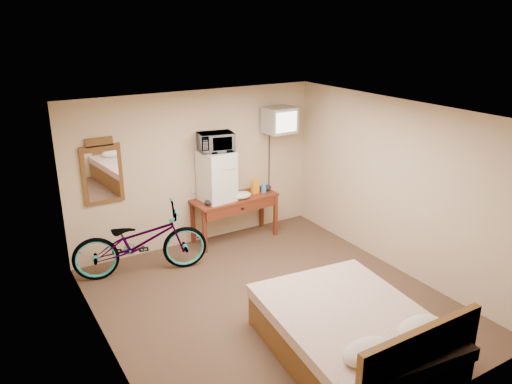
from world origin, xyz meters
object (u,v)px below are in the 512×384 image
blue_cup (264,188)px  wall_mirror (102,172)px  bed (354,334)px  mini_fridge (217,176)px  bicycle (140,241)px  desk (236,204)px  microwave (216,142)px  crt_television (280,120)px

blue_cup → wall_mirror: 2.66m
wall_mirror → bed: wall_mirror is taller
bed → mini_fridge: bearing=88.6°
bicycle → bed: (1.35, -3.06, -0.21)m
desk → bicycle: size_ratio=0.76×
desk → microwave: 1.12m
microwave → blue_cup: bearing=5.6°
blue_cup → bicycle: bicycle is taller
mini_fridge → blue_cup: size_ratio=5.60×
microwave → bicycle: size_ratio=0.28×
bicycle → desk: bearing=-66.6°
crt_television → wall_mirror: 2.95m
desk → mini_fridge: (-0.31, 0.06, 0.52)m
blue_cup → wall_mirror: bearing=173.6°
desk → microwave: size_ratio=2.70×
desk → blue_cup: size_ratio=10.00×
mini_fridge → blue_cup: bearing=-4.8°
blue_cup → crt_television: (0.32, 0.04, 1.12)m
wall_mirror → microwave: bearing=-7.1°
mini_fridge → microwave: microwave is taller
desk → bed: bed is taller
microwave → blue_cup: microwave is taller
blue_cup → crt_television: size_ratio=0.25×
blue_cup → bed: (-0.93, -3.36, -0.53)m
bicycle → bed: 3.35m
microwave → bed: microwave is taller
mini_fridge → bed: size_ratio=0.36×
desk → wall_mirror: (-2.04, 0.27, 0.80)m
mini_fridge → bicycle: bearing=-165.5°
microwave → bed: (-0.09, -3.43, -1.42)m
mini_fridge → bed: mini_fridge is taller
microwave → bicycle: bearing=-155.2°
crt_television → wall_mirror: bearing=175.0°
desk → wall_mirror: wall_mirror is taller
crt_television → bed: bearing=-110.2°
mini_fridge → microwave: (0.00, 0.00, 0.56)m
mini_fridge → bicycle: mini_fridge is taller
bed → crt_television: bearing=69.8°
microwave → bicycle: microwave is taller
desk → mini_fridge: bearing=169.3°
mini_fridge → crt_television: bearing=-1.7°
mini_fridge → wall_mirror: 1.77m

